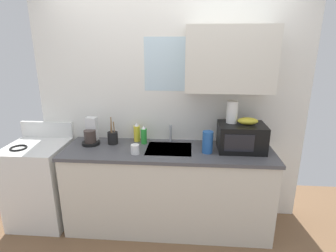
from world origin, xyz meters
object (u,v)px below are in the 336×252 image
dish_soap_bottle_yellow (137,133)px  mug_white (135,149)px  dish_soap_bottle_green (144,135)px  paper_towel_roll (232,112)px  microwave (241,137)px  stove_range (41,183)px  banana_bunch (248,121)px  cereal_canister (208,142)px  utensil_crock (113,137)px  coffee_maker (91,134)px

dish_soap_bottle_yellow → mug_white: (0.05, -0.36, -0.05)m
dish_soap_bottle_green → paper_towel_roll: bearing=-3.3°
microwave → stove_range: bearing=-178.8°
banana_bunch → dish_soap_bottle_green: banana_bunch is taller
paper_towel_roll → dish_soap_bottle_yellow: (-0.99, 0.12, -0.28)m
microwave → cereal_canister: bearing=-163.8°
stove_range → utensil_crock: bearing=8.2°
microwave → dish_soap_bottle_yellow: bearing=171.1°
dish_soap_bottle_yellow → cereal_canister: size_ratio=0.96×
paper_towel_roll → stove_range: bearing=-177.3°
utensil_crock → cereal_canister: bearing=-9.7°
mug_white → utensil_crock: (-0.29, 0.26, 0.02)m
utensil_crock → microwave: bearing=-3.1°
stove_range → paper_towel_roll: size_ratio=4.91×
dish_soap_bottle_yellow → dish_soap_bottle_green: bearing=-36.9°
cereal_canister → mug_white: (-0.70, -0.09, -0.06)m
banana_bunch → coffee_maker: (-1.62, 0.06, -0.20)m
banana_bunch → coffee_maker: bearing=177.9°
cereal_canister → paper_towel_roll: bearing=32.0°
stove_range → cereal_canister: cereal_canister is taller
dish_soap_bottle_green → mug_white: dish_soap_bottle_green is taller
paper_towel_roll → utensil_crock: size_ratio=0.74×
microwave → utensil_crock: (-1.34, 0.07, -0.06)m
stove_range → cereal_canister: bearing=-1.7°
stove_range → banana_bunch: (2.20, 0.05, 0.75)m
banana_bunch → utensil_crock: bearing=177.1°
cereal_canister → dish_soap_bottle_green: bearing=163.1°
mug_white → coffee_maker: bearing=154.6°
microwave → dish_soap_bottle_green: size_ratio=2.30×
dish_soap_bottle_green → utensil_crock: (-0.33, -0.03, -0.02)m
microwave → banana_bunch: banana_bunch is taller
paper_towel_roll → dish_soap_bottle_yellow: 1.04m
dish_soap_bottle_yellow → utensil_crock: size_ratio=0.70×
dish_soap_bottle_yellow → mug_white: bearing=-82.3°
paper_towel_roll → cereal_canister: bearing=-148.0°
coffee_maker → mug_white: bearing=-25.4°
microwave → mug_white: 1.06m
cereal_canister → stove_range: bearing=178.3°
microwave → utensil_crock: utensil_crock is taller
coffee_maker → paper_towel_roll: bearing=-0.3°
stove_range → banana_bunch: bearing=1.2°
banana_bunch → coffee_maker: size_ratio=0.71×
paper_towel_roll → utensil_crock: bearing=179.1°
stove_range → mug_white: bearing=-7.4°
dish_soap_bottle_yellow → cereal_canister: (0.75, -0.27, 0.01)m
mug_white → cereal_canister: bearing=7.3°
dish_soap_bottle_yellow → cereal_canister: bearing=-19.6°
microwave → paper_towel_roll: size_ratio=2.09×
paper_towel_roll → coffee_maker: size_ratio=0.79×
stove_range → coffee_maker: (0.58, 0.10, 0.55)m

